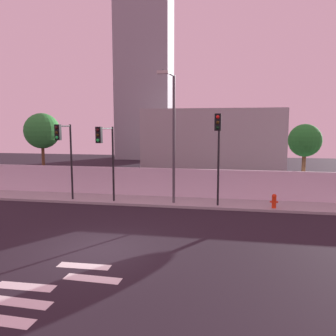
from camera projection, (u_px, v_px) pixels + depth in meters
name	position (u px, v px, depth m)	size (l,w,h in m)	color
ground_plane	(102.00, 250.00, 13.04)	(80.00, 80.00, 0.00)	black
sidewalk	(152.00, 201.00, 21.03)	(36.00, 2.40, 0.15)	#9F9F9F
perimeter_wall	(156.00, 182.00, 22.16)	(36.00, 0.18, 1.80)	silver
crosswalk_marking	(47.00, 296.00, 9.48)	(3.84, 4.73, 0.01)	silver
traffic_light_left	(64.00, 145.00, 20.24)	(0.42, 1.45, 4.58)	black
traffic_light_center	(106.00, 147.00, 19.62)	(0.51, 1.71, 4.46)	black
traffic_light_right	(218.00, 140.00, 18.65)	(0.35, 1.32, 5.14)	black
street_lamp_curbside	(172.00, 128.00, 19.48)	(0.62, 2.35, 7.35)	#4C4C51
fire_hydrant	(274.00, 200.00, 18.93)	(0.44, 0.26, 0.79)	red
roadside_tree_leftmost	(42.00, 131.00, 24.45)	(2.51, 2.51, 5.54)	brown
roadside_tree_midleft	(305.00, 141.00, 21.26)	(2.03, 2.03, 4.77)	brown
low_building_distant	(213.00, 141.00, 35.05)	(13.74, 6.00, 6.26)	#9D9D9D
tower_on_skyline	(144.00, 52.00, 47.20)	(7.42, 5.00, 29.16)	gray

